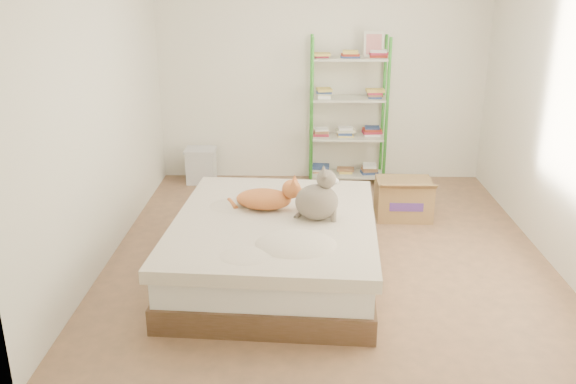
{
  "coord_description": "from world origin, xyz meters",
  "views": [
    {
      "loc": [
        -0.26,
        -5.0,
        2.33
      ],
      "look_at": [
        -0.35,
        -0.22,
        0.62
      ],
      "focal_mm": 38.0,
      "sensor_mm": 36.0,
      "label": 1
    }
  ],
  "objects_px": {
    "shelf_unit": "(348,114)",
    "white_bin": "(201,165)",
    "grey_cat": "(317,194)",
    "cardboard_box": "(403,198)",
    "bed": "(275,247)",
    "orange_cat": "(264,197)"
  },
  "relations": [
    {
      "from": "bed",
      "to": "shelf_unit",
      "type": "bearing_deg",
      "value": 76.3
    },
    {
      "from": "bed",
      "to": "shelf_unit",
      "type": "height_order",
      "value": "shelf_unit"
    },
    {
      "from": "shelf_unit",
      "to": "orange_cat",
      "type": "bearing_deg",
      "value": -111.18
    },
    {
      "from": "grey_cat",
      "to": "cardboard_box",
      "type": "relative_size",
      "value": 0.75
    },
    {
      "from": "shelf_unit",
      "to": "white_bin",
      "type": "height_order",
      "value": "shelf_unit"
    },
    {
      "from": "bed",
      "to": "shelf_unit",
      "type": "relative_size",
      "value": 1.19
    },
    {
      "from": "bed",
      "to": "grey_cat",
      "type": "distance_m",
      "value": 0.57
    },
    {
      "from": "cardboard_box",
      "to": "white_bin",
      "type": "distance_m",
      "value": 2.45
    },
    {
      "from": "grey_cat",
      "to": "white_bin",
      "type": "height_order",
      "value": "grey_cat"
    },
    {
      "from": "grey_cat",
      "to": "cardboard_box",
      "type": "distance_m",
      "value": 1.69
    },
    {
      "from": "orange_cat",
      "to": "cardboard_box",
      "type": "distance_m",
      "value": 1.8
    },
    {
      "from": "orange_cat",
      "to": "cardboard_box",
      "type": "bearing_deg",
      "value": 43.89
    },
    {
      "from": "bed",
      "to": "orange_cat",
      "type": "height_order",
      "value": "orange_cat"
    },
    {
      "from": "cardboard_box",
      "to": "white_bin",
      "type": "xyz_separation_m",
      "value": [
        -2.22,
        1.05,
        0.01
      ]
    },
    {
      "from": "shelf_unit",
      "to": "cardboard_box",
      "type": "height_order",
      "value": "shelf_unit"
    },
    {
      "from": "grey_cat",
      "to": "shelf_unit",
      "type": "distance_m",
      "value": 2.45
    },
    {
      "from": "shelf_unit",
      "to": "grey_cat",
      "type": "bearing_deg",
      "value": -99.94
    },
    {
      "from": "shelf_unit",
      "to": "cardboard_box",
      "type": "relative_size",
      "value": 3.13
    },
    {
      "from": "bed",
      "to": "white_bin",
      "type": "xyz_separation_m",
      "value": [
        -0.97,
        2.37,
        -0.04
      ]
    },
    {
      "from": "cardboard_box",
      "to": "white_bin",
      "type": "bearing_deg",
      "value": 155.88
    },
    {
      "from": "cardboard_box",
      "to": "white_bin",
      "type": "relative_size",
      "value": 1.36
    },
    {
      "from": "orange_cat",
      "to": "grey_cat",
      "type": "height_order",
      "value": "grey_cat"
    }
  ]
}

